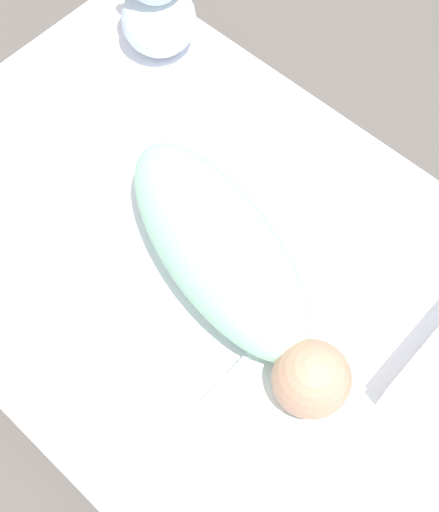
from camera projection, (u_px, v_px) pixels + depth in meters
ground_plane at (220, 304)px, 1.43m from camera, size 12.00×12.00×0.00m
bed_mattress at (221, 288)px, 1.36m from camera, size 1.38×0.87×0.14m
burp_cloth at (293, 406)px, 1.17m from camera, size 0.23×0.20×0.02m
swaddled_baby at (229, 261)px, 1.22m from camera, size 0.60×0.32×0.16m
bunny_plush at (157, 3)px, 1.45m from camera, size 0.16×0.16×0.33m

